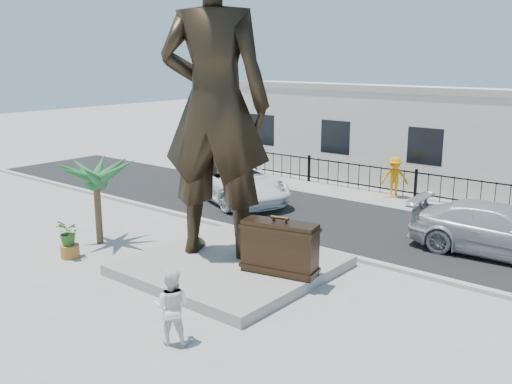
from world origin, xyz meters
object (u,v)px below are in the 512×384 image
(car_white, at_px, (236,181))
(statue, at_px, (215,105))
(tourist, at_px, (171,307))
(suitcase, at_px, (280,248))

(car_white, bearing_deg, statue, -120.27)
(tourist, bearing_deg, suitcase, -119.76)
(tourist, bearing_deg, statue, -90.54)
(statue, distance_m, suitcase, 4.39)
(tourist, xyz_separation_m, car_white, (-7.16, 10.20, 0.01))
(statue, height_order, tourist, statue)
(statue, bearing_deg, tourist, 97.15)
(suitcase, relative_size, car_white, 0.34)
(statue, relative_size, tourist, 5.26)
(suitcase, height_order, tourist, suitcase)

